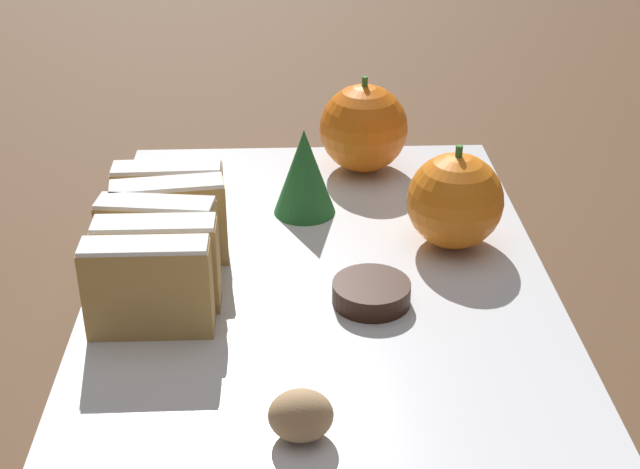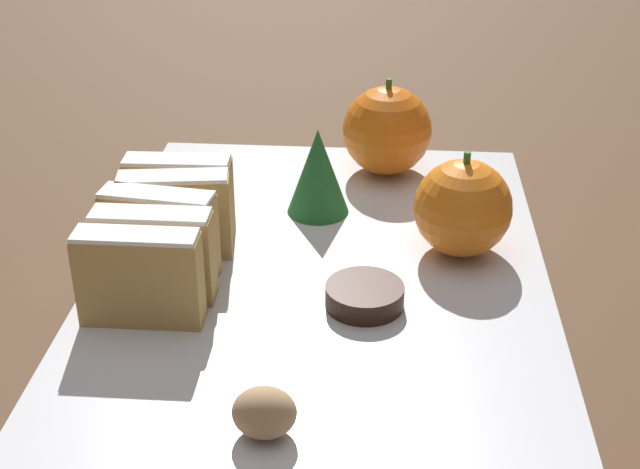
{
  "view_description": "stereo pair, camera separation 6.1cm",
  "coord_description": "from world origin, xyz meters",
  "px_view_note": "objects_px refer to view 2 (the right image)",
  "views": [
    {
      "loc": [
        -0.02,
        -0.54,
        0.34
      ],
      "look_at": [
        0.0,
        0.0,
        0.04
      ],
      "focal_mm": 50.0,
      "sensor_mm": 36.0,
      "label": 1
    },
    {
      "loc": [
        0.04,
        -0.53,
        0.34
      ],
      "look_at": [
        0.0,
        0.0,
        0.04
      ],
      "focal_mm": 50.0,
      "sensor_mm": 36.0,
      "label": 2
    }
  ],
  "objects_px": {
    "orange_near": "(463,208)",
    "walnut": "(264,413)",
    "chocolate_cookie": "(365,296)",
    "orange_far": "(387,131)"
  },
  "relations": [
    {
      "from": "orange_near",
      "to": "walnut",
      "type": "relative_size",
      "value": 2.25
    },
    {
      "from": "orange_far",
      "to": "orange_near",
      "type": "bearing_deg",
      "value": -67.87
    },
    {
      "from": "orange_far",
      "to": "chocolate_cookie",
      "type": "bearing_deg",
      "value": -93.11
    },
    {
      "from": "orange_far",
      "to": "chocolate_cookie",
      "type": "xyz_separation_m",
      "value": [
        -0.01,
        -0.21,
        -0.03
      ]
    },
    {
      "from": "chocolate_cookie",
      "to": "walnut",
      "type": "bearing_deg",
      "value": -110.77
    },
    {
      "from": "orange_far",
      "to": "walnut",
      "type": "height_order",
      "value": "orange_far"
    },
    {
      "from": "orange_near",
      "to": "walnut",
      "type": "height_order",
      "value": "orange_near"
    },
    {
      "from": "orange_near",
      "to": "chocolate_cookie",
      "type": "height_order",
      "value": "orange_near"
    },
    {
      "from": "walnut",
      "to": "chocolate_cookie",
      "type": "height_order",
      "value": "walnut"
    },
    {
      "from": "walnut",
      "to": "orange_far",
      "type": "bearing_deg",
      "value": 79.97
    }
  ]
}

